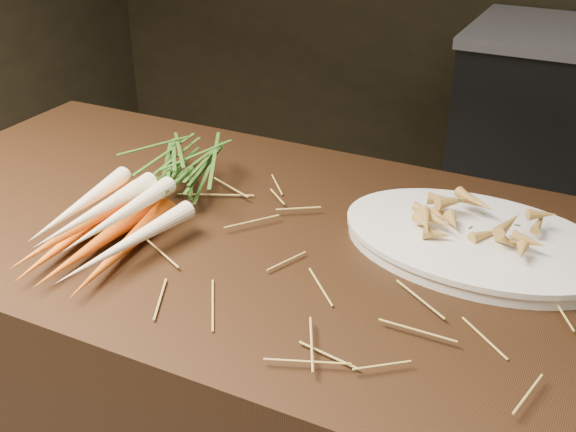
% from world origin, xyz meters
% --- Properties ---
extents(root_veg_bunch, '(0.20, 0.51, 0.09)m').
position_xyz_m(root_veg_bunch, '(-0.69, 0.27, 0.95)').
color(root_veg_bunch, '#F15910').
rests_on(root_veg_bunch, main_counter).
extents(serving_platter, '(0.43, 0.31, 0.02)m').
position_xyz_m(serving_platter, '(-0.18, 0.39, 0.91)').
color(serving_platter, white).
rests_on(serving_platter, main_counter).
extents(roasted_veg_heap, '(0.21, 0.16, 0.05)m').
position_xyz_m(roasted_veg_heap, '(-0.18, 0.39, 0.94)').
color(roasted_veg_heap, olive).
rests_on(roasted_veg_heap, serving_platter).
extents(serving_fork, '(0.04, 0.15, 0.00)m').
position_xyz_m(serving_fork, '(-0.04, 0.36, 0.92)').
color(serving_fork, silver).
rests_on(serving_fork, serving_platter).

